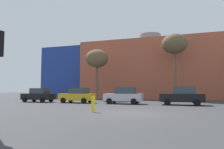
% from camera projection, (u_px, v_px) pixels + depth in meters
% --- Properties ---
extents(ground_plane, '(200.00, 200.00, 0.00)m').
position_uv_depth(ground_plane, '(131.00, 113.00, 13.25)').
color(ground_plane, '#38383A').
extents(building_backdrop, '(39.85, 12.56, 11.89)m').
position_uv_depth(building_backdrop, '(151.00, 72.00, 38.43)').
color(building_backdrop, '#B2563D').
rests_on(building_backdrop, ground_plane).
extents(parked_car_0, '(3.92, 1.93, 1.70)m').
position_uv_depth(parked_car_0, '(39.00, 95.00, 25.43)').
color(parked_car_0, black).
rests_on(parked_car_0, ground_plane).
extents(parked_car_1, '(4.00, 1.96, 1.73)m').
position_uv_depth(parked_car_1, '(78.00, 95.00, 23.81)').
color(parked_car_1, gold).
rests_on(parked_car_1, ground_plane).
extents(parked_car_2, '(4.06, 1.99, 1.76)m').
position_uv_depth(parked_car_2, '(124.00, 96.00, 22.12)').
color(parked_car_2, silver).
rests_on(parked_car_2, ground_plane).
extents(parked_car_3, '(4.15, 2.04, 1.80)m').
position_uv_depth(parked_car_3, '(182.00, 96.00, 20.32)').
color(parked_car_3, black).
rests_on(parked_car_3, ground_plane).
extents(bare_tree_0, '(3.52, 3.52, 9.35)m').
position_uv_depth(bare_tree_0, '(175.00, 44.00, 28.79)').
color(bare_tree_0, brown).
rests_on(bare_tree_0, ground_plane).
extents(bare_tree_1, '(3.36, 3.36, 7.49)m').
position_uv_depth(bare_tree_1, '(97.00, 59.00, 30.59)').
color(bare_tree_1, brown).
rests_on(bare_tree_1, ground_plane).
extents(bollard_yellow_0, '(0.24, 0.24, 1.06)m').
position_uv_depth(bollard_yellow_0, '(93.00, 104.00, 13.68)').
color(bollard_yellow_0, yellow).
rests_on(bollard_yellow_0, ground_plane).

